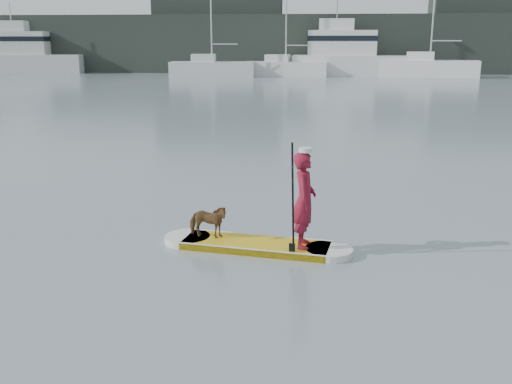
# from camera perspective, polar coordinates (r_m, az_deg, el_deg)

# --- Properties ---
(ground) EXTENTS (140.00, 140.00, 0.00)m
(ground) POSITION_cam_1_polar(r_m,az_deg,el_deg) (11.56, 6.51, -2.52)
(ground) COLOR slate
(ground) RESTS_ON ground
(paddleboard) EXTENTS (3.26, 1.22, 0.12)m
(paddleboard) POSITION_cam_1_polar(r_m,az_deg,el_deg) (9.79, -0.00, -5.32)
(paddleboard) COLOR gold
(paddleboard) RESTS_ON ground
(paddler) EXTENTS (0.41, 0.60, 1.60)m
(paddler) POSITION_cam_1_polar(r_m,az_deg,el_deg) (9.36, 4.85, -0.81)
(paddler) COLOR maroon
(paddler) RESTS_ON paddleboard
(white_cap) EXTENTS (0.22, 0.22, 0.07)m
(white_cap) POSITION_cam_1_polar(r_m,az_deg,el_deg) (9.17, 4.96, 4.21)
(white_cap) COLOR silver
(white_cap) RESTS_ON paddler
(dog) EXTENTS (0.73, 0.40, 0.59)m
(dog) POSITION_cam_1_polar(r_m,az_deg,el_deg) (9.91, -4.85, -2.94)
(dog) COLOR brown
(dog) RESTS_ON paddleboard
(paddle) EXTENTS (0.10, 0.30, 2.00)m
(paddle) POSITION_cam_1_polar(r_m,az_deg,el_deg) (9.13, 3.68, -1.99)
(paddle) COLOR black
(paddle) RESTS_ON ground
(sailboat_c) EXTENTS (8.09, 3.20, 11.38)m
(sailboat_c) POSITION_cam_1_polar(r_m,az_deg,el_deg) (55.66, -4.49, 12.26)
(sailboat_c) COLOR silver
(sailboat_c) RESTS_ON ground
(sailboat_d) EXTENTS (8.42, 3.46, 12.06)m
(sailboat_d) POSITION_cam_1_polar(r_m,az_deg,el_deg) (57.24, 2.91, 12.38)
(sailboat_d) COLOR silver
(sailboat_d) RESTS_ON ground
(sailboat_e) EXTENTS (9.34, 4.62, 12.96)m
(sailboat_e) POSITION_cam_1_polar(r_m,az_deg,el_deg) (57.88, 16.87, 11.87)
(sailboat_e) COLOR silver
(sailboat_e) RESTS_ON ground
(motor_yacht_a) EXTENTS (12.13, 4.35, 7.16)m
(motor_yacht_a) POSITION_cam_1_polar(r_m,az_deg,el_deg) (58.32, 9.23, 13.39)
(motor_yacht_a) COLOR silver
(motor_yacht_a) RESTS_ON ground
(motor_yacht_b) EXTENTS (11.15, 5.31, 7.07)m
(motor_yacht_b) POSITION_cam_1_polar(r_m,az_deg,el_deg) (66.34, -22.05, 12.67)
(motor_yacht_b) COLOR silver
(motor_yacht_b) RESTS_ON ground
(shore_mass) EXTENTS (90.00, 6.00, 6.00)m
(shore_mass) POSITION_cam_1_polar(r_m,az_deg,el_deg) (64.03, 5.29, 14.53)
(shore_mass) COLOR black
(shore_mass) RESTS_ON ground
(shore_building_west) EXTENTS (14.00, 4.00, 9.00)m
(shore_building_west) POSITION_cam_1_polar(r_m,az_deg,el_deg) (65.74, -3.78, 15.87)
(shore_building_west) COLOR black
(shore_building_west) RESTS_ON ground
(shore_building_east) EXTENTS (10.00, 4.00, 8.00)m
(shore_building_east) POSITION_cam_1_polar(r_m,az_deg,el_deg) (67.58, 21.27, 14.48)
(shore_building_east) COLOR black
(shore_building_east) RESTS_ON ground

